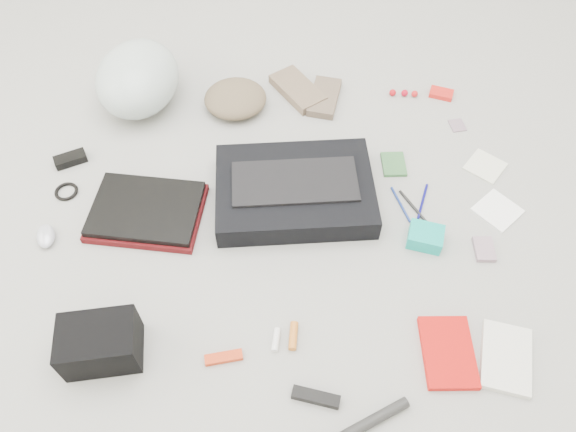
{
  "coord_description": "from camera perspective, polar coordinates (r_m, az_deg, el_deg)",
  "views": [
    {
      "loc": [
        -0.07,
        -0.99,
        1.43
      ],
      "look_at": [
        0.0,
        0.0,
        0.05
      ],
      "focal_mm": 35.0,
      "sensor_mm": 36.0,
      "label": 1
    }
  ],
  "objects": [
    {
      "name": "ground_plane",
      "position": [
        1.74,
        -0.0,
        -0.96
      ],
      "size": [
        4.0,
        4.0,
        0.0
      ],
      "primitive_type": "plane",
      "color": "gray"
    },
    {
      "name": "messenger_bag",
      "position": [
        1.77,
        0.69,
        2.58
      ],
      "size": [
        0.49,
        0.35,
        0.08
      ],
      "primitive_type": "cube",
      "rotation": [
        0.0,
        0.0,
        -0.0
      ],
      "color": "black",
      "rests_on": "ground_plane"
    },
    {
      "name": "bag_flap",
      "position": [
        1.74,
        0.71,
        3.53
      ],
      "size": [
        0.39,
        0.18,
        0.01
      ],
      "primitive_type": "cube",
      "rotation": [
        0.0,
        0.0,
        -0.0
      ],
      "color": "black",
      "rests_on": "messenger_bag"
    },
    {
      "name": "laptop_sleeve",
      "position": [
        1.81,
        -14.12,
        0.31
      ],
      "size": [
        0.38,
        0.32,
        0.02
      ],
      "primitive_type": "cube",
      "rotation": [
        0.0,
        0.0,
        -0.19
      ],
      "color": "#500B0E",
      "rests_on": "ground_plane"
    },
    {
      "name": "laptop",
      "position": [
        1.79,
        -14.26,
        0.74
      ],
      "size": [
        0.37,
        0.3,
        0.02
      ],
      "primitive_type": "cube",
      "rotation": [
        0.0,
        0.0,
        -0.19
      ],
      "color": "black",
      "rests_on": "laptop_sleeve"
    },
    {
      "name": "bike_helmet",
      "position": [
        2.11,
        -15.03,
        13.34
      ],
      "size": [
        0.34,
        0.4,
        0.21
      ],
      "primitive_type": "ellipsoid",
      "rotation": [
        0.0,
        0.0,
        -0.18
      ],
      "color": "silver",
      "rests_on": "ground_plane"
    },
    {
      "name": "beanie",
      "position": [
        2.07,
        -5.37,
        11.79
      ],
      "size": [
        0.23,
        0.22,
        0.08
      ],
      "primitive_type": "ellipsoid",
      "rotation": [
        0.0,
        0.0,
        -0.04
      ],
      "color": "brown",
      "rests_on": "ground_plane"
    },
    {
      "name": "mitten_left",
      "position": [
        2.14,
        0.98,
        12.71
      ],
      "size": [
        0.21,
        0.25,
        0.03
      ],
      "primitive_type": "cube",
      "rotation": [
        0.0,
        0.0,
        0.53
      ],
      "color": "brown",
      "rests_on": "ground_plane"
    },
    {
      "name": "mitten_right",
      "position": [
        2.11,
        3.7,
        11.93
      ],
      "size": [
        0.15,
        0.22,
        0.03
      ],
      "primitive_type": "cube",
      "rotation": [
        0.0,
        0.0,
        -0.29
      ],
      "color": "brown",
      "rests_on": "ground_plane"
    },
    {
      "name": "power_brick",
      "position": [
        2.03,
        -21.23,
        5.41
      ],
      "size": [
        0.11,
        0.08,
        0.03
      ],
      "primitive_type": "cube",
      "rotation": [
        0.0,
        0.0,
        0.37
      ],
      "color": "black",
      "rests_on": "ground_plane"
    },
    {
      "name": "cable_coil",
      "position": [
        1.95,
        -21.6,
        2.33
      ],
      "size": [
        0.08,
        0.08,
        0.01
      ],
      "primitive_type": "torus",
      "rotation": [
        0.0,
        0.0,
        0.04
      ],
      "color": "black",
      "rests_on": "ground_plane"
    },
    {
      "name": "mouse",
      "position": [
        1.85,
        -23.4,
        -1.87
      ],
      "size": [
        0.07,
        0.1,
        0.03
      ],
      "primitive_type": "ellipsoid",
      "rotation": [
        0.0,
        0.0,
        0.22
      ],
      "color": "#B5B8CA",
      "rests_on": "ground_plane"
    },
    {
      "name": "camera_bag",
      "position": [
        1.56,
        -18.55,
        -12.18
      ],
      "size": [
        0.21,
        0.15,
        0.13
      ],
      "primitive_type": "cube",
      "rotation": [
        0.0,
        0.0,
        0.06
      ],
      "color": "black",
      "rests_on": "ground_plane"
    },
    {
      "name": "multitool",
      "position": [
        1.54,
        -6.55,
        -14.09
      ],
      "size": [
        0.1,
        0.04,
        0.02
      ],
      "primitive_type": "cube",
      "rotation": [
        0.0,
        0.0,
        0.12
      ],
      "color": "#BA2F0E",
      "rests_on": "ground_plane"
    },
    {
      "name": "toiletry_tube_white",
      "position": [
        1.55,
        -1.23,
        -12.46
      ],
      "size": [
        0.03,
        0.07,
        0.02
      ],
      "primitive_type": "cylinder",
      "rotation": [
        1.57,
        0.0,
        -0.19
      ],
      "color": "silver",
      "rests_on": "ground_plane"
    },
    {
      "name": "toiletry_tube_orange",
      "position": [
        1.55,
        0.55,
        -12.08
      ],
      "size": [
        0.03,
        0.08,
        0.02
      ],
      "primitive_type": "cylinder",
      "rotation": [
        1.57,
        0.0,
        -0.15
      ],
      "color": "#C06922",
      "rests_on": "ground_plane"
    },
    {
      "name": "u_lock",
      "position": [
        1.49,
        2.85,
        -17.91
      ],
      "size": [
        0.13,
        0.07,
        0.02
      ],
      "primitive_type": "cube",
      "rotation": [
        0.0,
        0.0,
        -0.31
      ],
      "color": "black",
      "rests_on": "ground_plane"
    },
    {
      "name": "bike_pump",
      "position": [
        1.48,
        6.84,
        -20.79
      ],
      "size": [
        0.29,
        0.15,
        0.03
      ],
      "primitive_type": "cylinder",
      "rotation": [
        0.0,
        1.57,
        0.41
      ],
      "color": "black",
      "rests_on": "ground_plane"
    },
    {
      "name": "book_red",
      "position": [
        1.59,
        15.94,
        -13.17
      ],
      "size": [
        0.15,
        0.21,
        0.02
      ],
      "primitive_type": "cube",
      "rotation": [
        0.0,
        0.0,
        -0.06
      ],
      "color": "red",
      "rests_on": "ground_plane"
    },
    {
      "name": "book_white",
      "position": [
        1.63,
        21.27,
        -13.29
      ],
      "size": [
        0.18,
        0.22,
        0.02
      ],
      "primitive_type": "cube",
      "rotation": [
        0.0,
        0.0,
        -0.32
      ],
      "color": "silver",
      "rests_on": "ground_plane"
    },
    {
      "name": "notepad",
      "position": [
        1.92,
        10.68,
        5.19
      ],
      "size": [
        0.08,
        0.11,
        0.01
      ],
      "primitive_type": "cube",
      "rotation": [
        0.0,
        0.0,
        -0.04
      ],
      "color": "#336336",
      "rests_on": "ground_plane"
    },
    {
      "name": "pen_blue",
      "position": [
        1.82,
        11.37,
        1.18
      ],
      "size": [
        0.04,
        0.14,
        0.01
      ],
      "primitive_type": "cylinder",
      "rotation": [
        1.57,
        0.0,
        0.24
      ],
      "color": "navy",
      "rests_on": "ground_plane"
    },
    {
      "name": "pen_black",
      "position": [
        1.82,
        12.75,
        0.75
      ],
      "size": [
        0.08,
        0.15,
        0.01
      ],
      "primitive_type": "cylinder",
      "rotation": [
        1.57,
        0.0,
        0.44
      ],
      "color": "black",
      "rests_on": "ground_plane"
    },
    {
      "name": "pen_navy",
      "position": [
        1.84,
        13.51,
        1.45
      ],
      "size": [
        0.07,
        0.14,
        0.01
      ],
      "primitive_type": "cylinder",
      "rotation": [
        1.57,
        0.0,
        -0.41
      ],
      "color": "#09085F",
      "rests_on": "ground_plane"
    },
    {
      "name": "accordion_wallet",
      "position": [
        1.74,
        13.78,
        -2.08
      ],
      "size": [
        0.12,
        0.11,
        0.05
      ],
      "primitive_type": "cube",
      "rotation": [
        0.0,
        0.0,
        -0.34
      ],
      "color": "#0DB1A4",
      "rests_on": "ground_plane"
    },
    {
      "name": "card_deck",
      "position": [
        1.79,
        19.29,
        -3.21
      ],
      "size": [
        0.06,
        0.09,
        0.02
      ],
      "primitive_type": "cube",
      "rotation": [
        0.0,
        0.0,
        -0.08
      ],
      "color": "#A08193",
      "rests_on": "ground_plane"
    },
    {
      "name": "napkin_top",
      "position": [
        2.0,
        19.4,
        4.79
      ],
      "size": [
        0.16,
        0.16,
        0.01
      ],
      "primitive_type": "cube",
      "rotation": [
        0.0,
        0.0,
        0.83
      ],
      "color": "silver",
      "rests_on": "ground_plane"
    },
    {
      "name": "napkin_bottom",
      "position": [
        1.89,
        20.52,
        0.54
      ],
      "size": [
        0.17,
        0.17,
        0.01
      ],
      "primitive_type": "cube",
      "rotation": [
        0.0,
        0.0,
        0.66
      ],
      "color": "white",
      "rests_on": "ground_plane"
    },
    {
      "name": "lollipop_a",
      "position": [
        2.17,
        10.58,
        12.22
      ],
      "size": [
        0.03,
        0.03,
        0.02
      ],
      "primitive_type": "sphere",
      "rotation": [
        0.0,
        0.0,
        -0.03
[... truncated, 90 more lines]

